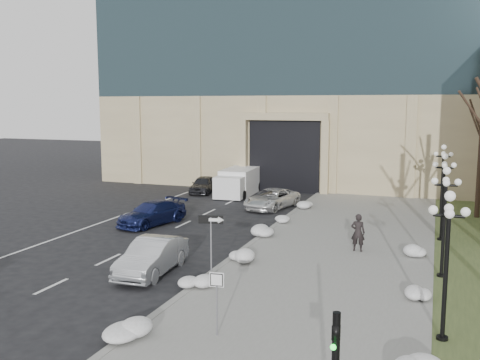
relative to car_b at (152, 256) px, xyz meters
The scene contains 22 objects.
sidewalk 8.69m from the car_b, 36.00° to the left, with size 9.00×40.00×0.12m, color gray.
curb 5.72m from the car_b, 63.78° to the left, with size 0.30×40.00×0.14m, color gray.
car_b is the anchor object (origin of this frame).
car_c 9.63m from the car_b, 119.51° to the left, with size 1.98×4.88×1.42m, color #171F51.
car_d 15.81m from the car_b, 87.66° to the left, with size 2.30×4.98×1.38m, color silver.
car_e 21.33m from the car_b, 108.10° to the left, with size 1.65×4.10×1.40m, color #28292D.
pedestrian 10.13m from the car_b, 38.34° to the left, with size 0.68×0.45×1.87m, color black.
box_truck 20.91m from the car_b, 99.91° to the left, with size 2.67×6.71×2.09m.
one_way_sign 3.48m from the car_b, ahead, with size 1.07×0.37×2.84m.
keep_sign 7.30m from the car_b, 44.48° to the right, with size 0.46×0.11×2.16m.
snow_clump_b 7.08m from the car_b, 65.41° to the right, with size 1.10×1.60×0.36m, color white.
snow_clump_c 3.15m from the car_b, 29.81° to the right, with size 1.10×1.60×0.36m, color white.
snow_clump_d 4.05m from the car_b, 41.83° to the left, with size 1.10×1.60×0.36m, color white.
snow_clump_e 8.03m from the car_b, 70.98° to the left, with size 1.10×1.60×0.36m, color white.
snow_clump_f 11.96m from the car_b, 75.27° to the left, with size 1.10×1.60×0.36m, color white.
snow_clump_g 16.56m from the car_b, 80.40° to the left, with size 1.10×1.60×0.36m, color white.
snow_clump_i 11.00m from the car_b, ahead, with size 1.10×1.60×0.36m, color white.
snow_clump_j 12.72m from the car_b, 30.67° to the left, with size 1.10×1.60×0.36m, color white.
lamppost_a 12.38m from the car_b, 13.84° to the right, with size 1.18×1.18×4.76m.
lamppost_b 12.56m from the car_b, 16.92° to the left, with size 1.18×1.18×4.76m.
lamppost_c 15.70m from the car_b, 40.52° to the left, with size 1.18×1.18×4.76m.
lamppost_d 20.50m from the car_b, 54.56° to the left, with size 1.18×1.18×4.76m.
Camera 1 is at (7.84, -10.85, 7.31)m, focal length 40.00 mm.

